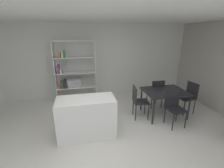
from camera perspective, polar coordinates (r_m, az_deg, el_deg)
The scene contains 10 objects.
ground_plane at distance 3.59m, azimuth -2.20°, elevation -21.72°, with size 9.93×9.93×0.00m, color silver.
ceiling_slab at distance 2.78m, azimuth -2.92°, elevation 25.27°, with size 7.21×5.96×0.06m.
back_partition at distance 5.78m, azimuth -7.39°, elevation 8.09°, with size 7.21×0.06×2.62m, color silver.
kitchen_island at distance 3.72m, azimuth -9.20°, elevation -11.76°, with size 1.29×0.63×0.92m, color white.
open_bookshelf at distance 5.44m, azimuth -14.01°, elevation 2.99°, with size 1.32×0.38×2.06m.
dining_table at distance 4.69m, azimuth 18.54°, elevation -3.17°, with size 1.16×0.94×0.74m.
dining_chair_near at distance 4.35m, azimuth 21.51°, elevation -6.82°, with size 0.45×0.44×0.95m.
dining_chair_far at distance 5.13m, azimuth 15.68°, elevation -2.57°, with size 0.41×0.44×0.92m.
dining_chair_island_side at distance 4.41m, azimuth 9.33°, elevation -5.47°, with size 0.46×0.46×0.92m.
dining_chair_window_side at distance 5.18m, azimuth 26.00°, elevation -3.58°, with size 0.49×0.46×0.92m.
Camera 1 is at (-0.44, -2.72, 2.30)m, focal length 25.29 mm.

